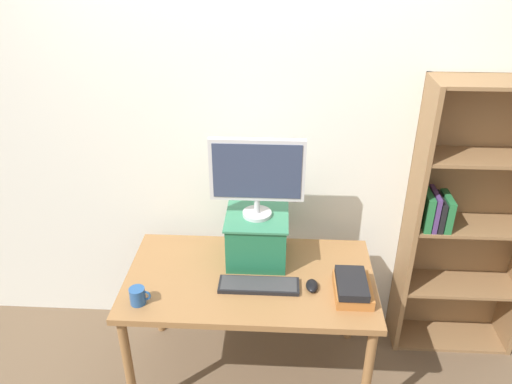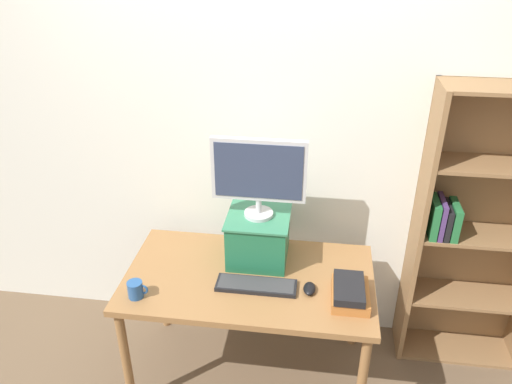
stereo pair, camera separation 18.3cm
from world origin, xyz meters
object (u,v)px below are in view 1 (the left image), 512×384
at_px(computer_monitor, 257,174).
at_px(computer_mouse, 312,286).
at_px(riser_box, 257,236).
at_px(book_stack, 352,287).
at_px(coffee_mug, 138,296).
at_px(keyboard, 259,285).
at_px(bookshelf_unit, 468,222).
at_px(desk, 250,287).

relative_size(computer_monitor, computer_mouse, 4.84).
relative_size(riser_box, book_stack, 1.33).
relative_size(computer_mouse, coffee_mug, 0.96).
xyz_separation_m(riser_box, keyboard, (0.02, -0.27, -0.13)).
xyz_separation_m(computer_monitor, coffee_mug, (-0.58, -0.43, -0.49)).
bearing_deg(coffee_mug, bookshelf_unit, 19.32).
xyz_separation_m(riser_box, coffee_mug, (-0.58, -0.43, -0.10)).
bearing_deg(keyboard, desk, 120.08).
bearing_deg(book_stack, bookshelf_unit, 35.25).
bearing_deg(book_stack, riser_box, 149.02).
height_order(desk, coffee_mug, coffee_mug).
bearing_deg(keyboard, book_stack, -4.10).
distance_m(riser_box, book_stack, 0.60).
relative_size(computer_mouse, book_stack, 0.39).
distance_m(computer_mouse, book_stack, 0.21).
distance_m(book_stack, coffee_mug, 1.09).
bearing_deg(riser_box, desk, -99.04).
bearing_deg(bookshelf_unit, riser_box, -170.49).
xyz_separation_m(desk, computer_mouse, (0.33, -0.09, 0.09)).
relative_size(keyboard, book_stack, 1.60).
height_order(bookshelf_unit, book_stack, bookshelf_unit).
bearing_deg(riser_box, keyboard, -84.99).
distance_m(riser_box, coffee_mug, 0.72).
xyz_separation_m(computer_monitor, book_stack, (0.51, -0.30, -0.49)).
bearing_deg(desk, book_stack, -13.12).
xyz_separation_m(desk, book_stack, (0.53, -0.12, 0.12)).
relative_size(book_stack, coffee_mug, 2.43).
relative_size(riser_box, computer_monitor, 0.70).
distance_m(bookshelf_unit, computer_mouse, 1.05).
bearing_deg(book_stack, computer_mouse, 169.22).
bearing_deg(desk, bookshelf_unit, 17.04).
distance_m(desk, bookshelf_unit, 1.33).
relative_size(bookshelf_unit, riser_box, 4.93).
height_order(desk, riser_box, riser_box).
xyz_separation_m(desk, riser_box, (0.03, 0.18, 0.22)).
bearing_deg(desk, computer_mouse, -14.54).
distance_m(computer_monitor, computer_mouse, 0.66).
relative_size(bookshelf_unit, book_stack, 6.56).
height_order(keyboard, computer_mouse, computer_mouse).
xyz_separation_m(desk, coffee_mug, (-0.55, -0.25, 0.12)).
height_order(desk, computer_mouse, computer_mouse).
distance_m(riser_box, computer_monitor, 0.39).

